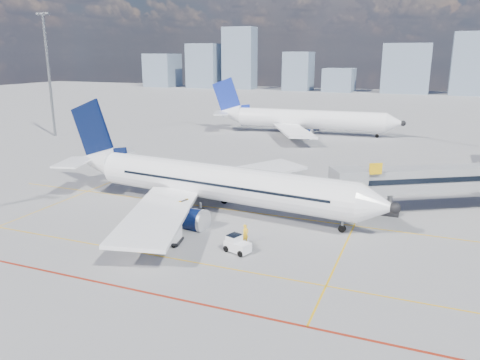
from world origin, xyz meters
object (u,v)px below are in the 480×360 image
object	(u,v)px
second_aircraft	(302,119)
baggage_tug	(237,244)
belt_loader	(162,209)
ramp_worker	(245,234)
main_aircraft	(207,182)
cargo_dolly	(160,231)

from	to	relation	value
second_aircraft	baggage_tug	bearing A→B (deg)	-83.79
belt_loader	ramp_worker	xyz separation A→B (m)	(11.54, -4.13, 0.31)
main_aircraft	cargo_dolly	world-z (taller)	main_aircraft
main_aircraft	cargo_dolly	size ratio (longest dim) A/B	9.72
second_aircraft	baggage_tug	world-z (taller)	second_aircraft
main_aircraft	second_aircraft	distance (m)	55.27
main_aircraft	ramp_worker	size ratio (longest dim) A/B	22.09
main_aircraft	ramp_worker	bearing A→B (deg)	-39.45
cargo_dolly	second_aircraft	bearing A→B (deg)	83.18
cargo_dolly	baggage_tug	bearing A→B (deg)	-3.93
second_aircraft	baggage_tug	distance (m)	66.26
main_aircraft	ramp_worker	distance (m)	11.38
main_aircraft	belt_loader	size ratio (longest dim) A/B	6.87
main_aircraft	belt_loader	world-z (taller)	main_aircraft
second_aircraft	belt_loader	size ratio (longest dim) A/B	7.12
baggage_tug	ramp_worker	xyz separation A→B (m)	(0.03, 2.11, 0.18)
main_aircraft	ramp_worker	xyz separation A→B (m)	(7.78, -8.00, -2.28)
baggage_tug	ramp_worker	size ratio (longest dim) A/B	1.38
second_aircraft	cargo_dolly	distance (m)	66.20
second_aircraft	belt_loader	distance (m)	59.09
baggage_tug	cargo_dolly	xyz separation A→B (m)	(-7.39, -0.79, 0.45)
cargo_dolly	belt_loader	xyz separation A→B (m)	(-4.12, 7.03, -0.58)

